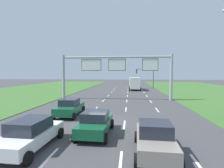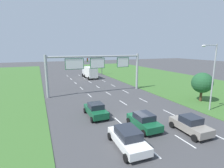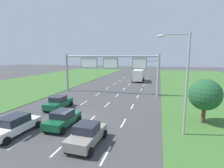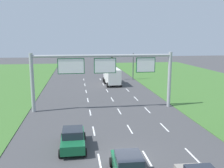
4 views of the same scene
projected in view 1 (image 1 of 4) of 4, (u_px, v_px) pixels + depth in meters
ground_plane at (103, 124)px, 14.17m from camera, size 200.00×200.00×0.00m
lane_dashes_inner_left at (100, 104)px, 23.28m from camera, size 0.14×56.40×0.01m
lane_dashes_inner_right at (126, 105)px, 22.93m from camera, size 0.14×56.40×0.01m
lane_dashes_slip at (154, 105)px, 22.58m from camera, size 0.14×56.40×0.01m
car_near_red at (70, 107)px, 16.98m from camera, size 2.09×4.26×1.64m
car_lead_silver at (155, 138)px, 8.87m from camera, size 2.19×4.08×1.65m
car_mid_lane at (30, 134)px, 9.58m from camera, size 2.32×4.56×1.61m
car_far_ahead at (96, 123)px, 11.77m from camera, size 2.16×4.19×1.57m
box_truck at (134, 83)px, 43.10m from camera, size 2.80×7.35×3.10m
sign_gantry at (116, 68)px, 27.05m from camera, size 17.24×0.44×7.00m
traffic_light_mast at (146, 74)px, 47.37m from camera, size 4.76×0.49×5.60m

